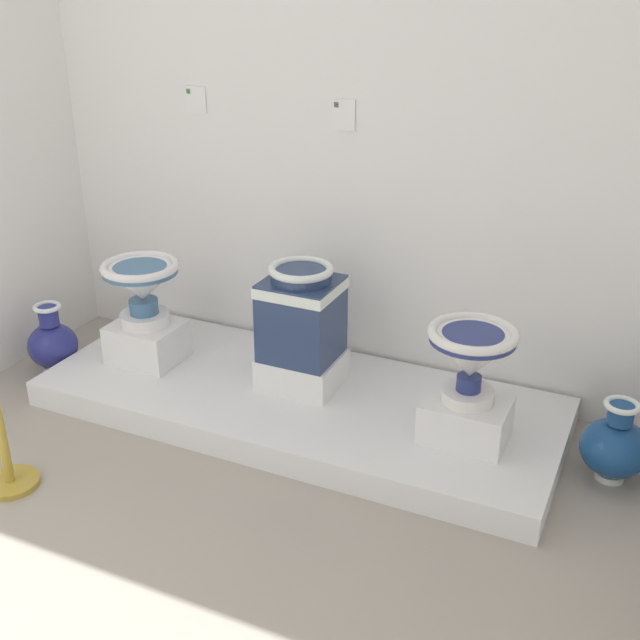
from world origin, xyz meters
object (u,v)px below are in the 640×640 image
object	(u,v)px
plinth_block_leftmost	(147,342)
info_placard_second	(344,114)
antique_toilet_leftmost	(141,283)
plinth_block_pale_glazed	(302,370)
plinth_block_squat_floral	(465,419)
antique_toilet_pale_glazed	(301,309)
decorative_vase_spare	(615,446)
info_placard_first	(195,99)
decorative_vase_companion	(53,343)
antique_toilet_squat_floral	(471,353)

from	to	relation	value
plinth_block_leftmost	info_placard_second	distance (m)	1.50
antique_toilet_leftmost	plinth_block_pale_glazed	xyz separation A→B (m)	(0.83, 0.10, -0.34)
antique_toilet_leftmost	plinth_block_leftmost	bearing A→B (deg)	75.96
plinth_block_leftmost	plinth_block_squat_floral	xyz separation A→B (m)	(1.67, -0.04, -0.01)
antique_toilet_pale_glazed	decorative_vase_spare	xyz separation A→B (m)	(1.44, 0.02, -0.36)
info_placard_first	info_placard_second	xyz separation A→B (m)	(0.82, 0.00, -0.01)
antique_toilet_leftmost	decorative_vase_companion	xyz separation A→B (m)	(-0.53, -0.12, -0.39)
plinth_block_squat_floral	antique_toilet_squat_floral	distance (m)	0.32
antique_toilet_pale_glazed	info_placard_first	bearing A→B (deg)	151.34
decorative_vase_spare	plinth_block_pale_glazed	bearing A→B (deg)	-179.29
plinth_block_leftmost	decorative_vase_spare	bearing A→B (deg)	2.90
plinth_block_squat_floral	info_placard_first	bearing A→B (deg)	160.80
antique_toilet_squat_floral	plinth_block_leftmost	bearing A→B (deg)	178.74
plinth_block_leftmost	antique_toilet_squat_floral	world-z (taller)	antique_toilet_squat_floral
plinth_block_pale_glazed	info_placard_first	bearing A→B (deg)	151.34
plinth_block_leftmost	plinth_block_pale_glazed	size ratio (longest dim) A/B	0.94
plinth_block_pale_glazed	decorative_vase_spare	distance (m)	1.44
decorative_vase_spare	antique_toilet_leftmost	bearing A→B (deg)	-177.10
plinth_block_leftmost	antique_toilet_pale_glazed	distance (m)	0.89
info_placard_second	antique_toilet_squat_floral	bearing A→B (deg)	-34.67
plinth_block_leftmost	antique_toilet_leftmost	size ratio (longest dim) A/B	0.89
antique_toilet_leftmost	plinth_block_pale_glazed	size ratio (longest dim) A/B	1.06
info_placard_first	decorative_vase_companion	bearing A→B (deg)	-130.76
plinth_block_leftmost	antique_toilet_squat_floral	size ratio (longest dim) A/B	0.92
plinth_block_squat_floral	decorative_vase_companion	size ratio (longest dim) A/B	0.94
antique_toilet_pale_glazed	antique_toilet_squat_floral	size ratio (longest dim) A/B	1.22
antique_toilet_squat_floral	info_placard_second	distance (m)	1.29
plinth_block_squat_floral	decorative_vase_spare	world-z (taller)	decorative_vase_spare
antique_toilet_leftmost	decorative_vase_companion	world-z (taller)	antique_toilet_leftmost
plinth_block_squat_floral	plinth_block_pale_glazed	bearing A→B (deg)	170.96
plinth_block_leftmost	info_placard_second	xyz separation A→B (m)	(0.85, 0.54, 1.12)
antique_toilet_leftmost	plinth_block_squat_floral	size ratio (longest dim) A/B	1.08
antique_toilet_squat_floral	antique_toilet_leftmost	bearing A→B (deg)	178.74
plinth_block_leftmost	plinth_block_pale_glazed	distance (m)	0.84
decorative_vase_spare	antique_toilet_squat_floral	bearing A→B (deg)	-165.77
plinth_block_pale_glazed	antique_toilet_squat_floral	world-z (taller)	antique_toilet_squat_floral
plinth_block_leftmost	antique_toilet_leftmost	bearing A→B (deg)	-104.04
decorative_vase_spare	plinth_block_leftmost	bearing A→B (deg)	-177.10
plinth_block_leftmost	plinth_block_pale_glazed	bearing A→B (deg)	6.66
plinth_block_squat_floral	antique_toilet_squat_floral	world-z (taller)	antique_toilet_squat_floral
plinth_block_pale_glazed	info_placard_first	distance (m)	1.47
antique_toilet_squat_floral	info_placard_first	xyz separation A→B (m)	(-1.64, 0.57, 0.83)
antique_toilet_pale_glazed	plinth_block_pale_glazed	bearing A→B (deg)	-90.00
antique_toilet_leftmost	decorative_vase_companion	bearing A→B (deg)	-167.75
antique_toilet_pale_glazed	info_placard_first	distance (m)	1.24
antique_toilet_pale_glazed	antique_toilet_leftmost	bearing A→B (deg)	-173.34
info_placard_second	decorative_vase_spare	bearing A→B (deg)	-16.42
plinth_block_leftmost	info_placard_first	size ratio (longest dim) A/B	2.58
plinth_block_pale_glazed	info_placard_second	distance (m)	1.22
plinth_block_pale_glazed	antique_toilet_pale_glazed	distance (m)	0.32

